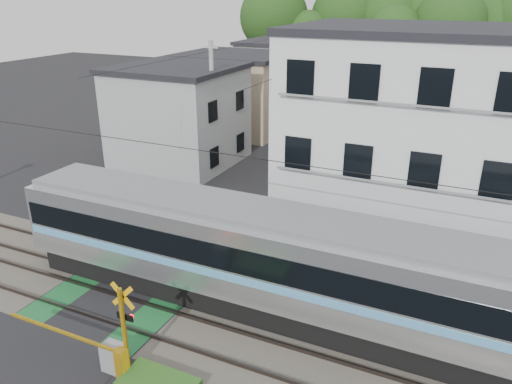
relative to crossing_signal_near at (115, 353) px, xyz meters
The scene contains 11 objects.
ground 4.53m from the crossing_signal_near, 125.29° to the left, with size 120.00×120.00×0.00m, color black.
track_bed 4.53m from the crossing_signal_near, 125.29° to the left, with size 120.00×120.00×0.14m.
crossing_signal_near is the anchor object (origin of this frame).
crossing_signal_far 8.95m from the crossing_signal_near, 125.29° to the left, with size 4.74×0.65×3.09m.
apartment_block 14.95m from the crossing_signal_near, 65.78° to the left, with size 10.20×8.36×9.30m.
houses_row 29.77m from the crossing_signal_near, 94.51° to the left, with size 22.07×31.35×6.80m.
tree_hill 53.05m from the crossing_signal_near, 92.45° to the left, with size 40.00×13.01×11.79m.
catenary 5.84m from the crossing_signal_near, 47.20° to the left, with size 60.00×5.04×7.00m.
utility_poles 27.12m from the crossing_signal_near, 97.77° to the left, with size 7.90×42.00×8.00m.
pedestrian 32.55m from the crossing_signal_near, 95.86° to the left, with size 0.58×0.38×1.60m, color black.
weed_patches 3.70m from the crossing_signal_near, 103.09° to the left, with size 10.25×8.80×0.40m.
Camera 1 is at (11.35, -12.63, 10.60)m, focal length 35.00 mm.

